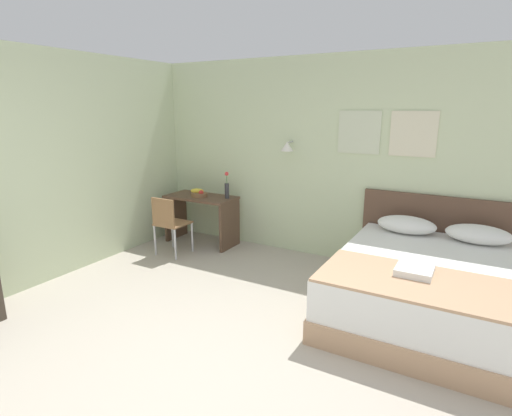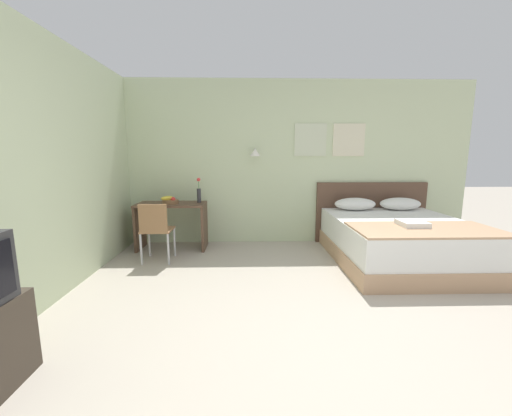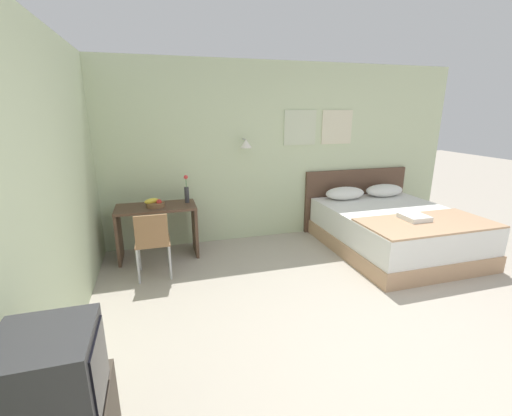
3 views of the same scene
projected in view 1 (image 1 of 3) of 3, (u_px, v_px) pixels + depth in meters
The scene contains 12 objects.
ground_plane at pixel (190, 382), 2.99m from camera, with size 24.00×24.00×0.00m, color #B2A899.
wall_back at pixel (332, 160), 5.20m from camera, with size 6.00×0.31×2.65m.
bed at pixel (428, 290), 3.84m from camera, with size 1.73×2.05×0.59m.
headboard at pixel (441, 238), 4.68m from camera, with size 1.85×0.06×1.01m.
pillow_left at pixel (406, 225), 4.59m from camera, with size 0.65×0.37×0.20m.
pillow_right at pixel (478, 234), 4.24m from camera, with size 0.65×0.37×0.20m.
throw_blanket at pixel (423, 283), 3.27m from camera, with size 1.68×0.82×0.02m.
folded_towel_near_foot at pixel (415, 270), 3.42m from camera, with size 0.30×0.32×0.06m.
desk at pixel (201, 211), 5.96m from camera, with size 1.05×0.53×0.72m.
desk_chair at pixel (169, 221), 5.44m from camera, with size 0.40×0.40×0.82m.
fruit_bowl at pixel (199, 194), 5.87m from camera, with size 0.27×0.24×0.12m.
flower_vase at pixel (227, 188), 5.72m from camera, with size 0.06×0.06×0.39m.
Camera 1 is at (1.70, -2.00, 2.00)m, focal length 28.00 mm.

